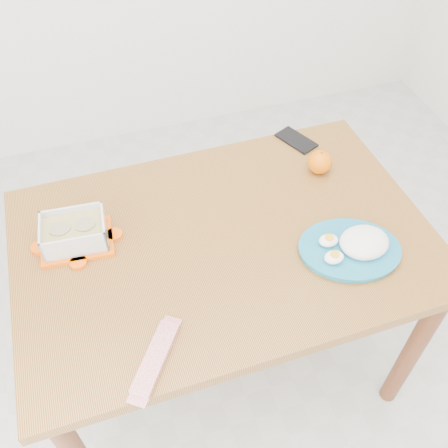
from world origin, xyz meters
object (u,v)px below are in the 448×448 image
object	(u,v)px
food_container	(75,233)
orange_fruit	(320,162)
smartphone	(296,140)
rice_plate	(355,246)
dining_table	(224,258)

from	to	relation	value
food_container	orange_fruit	xyz separation A→B (m)	(0.80, 0.07, -0.00)
food_container	smartphone	xyz separation A→B (m)	(0.79, 0.24, -0.04)
food_container	orange_fruit	bearing A→B (deg)	9.25
food_container	rice_plate	xyz separation A→B (m)	(0.75, -0.28, -0.02)
dining_table	food_container	bearing A→B (deg)	163.90
rice_plate	food_container	bearing A→B (deg)	176.50
dining_table	rice_plate	bearing A→B (deg)	-26.48
dining_table	orange_fruit	xyz separation A→B (m)	(0.39, 0.18, 0.14)
food_container	dining_table	bearing A→B (deg)	-10.99
rice_plate	smartphone	xyz separation A→B (m)	(0.05, 0.51, -0.02)
dining_table	rice_plate	xyz separation A→B (m)	(0.34, -0.16, 0.12)
dining_table	food_container	size ratio (longest dim) A/B	5.68
dining_table	orange_fruit	distance (m)	0.45
orange_fruit	rice_plate	bearing A→B (deg)	-98.59
dining_table	smartphone	world-z (taller)	smartphone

